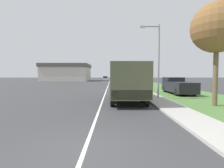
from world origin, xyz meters
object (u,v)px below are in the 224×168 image
object	(u,v)px
car_fourth_ahead	(105,79)
pickup_truck	(177,86)
military_truck	(127,81)
lamp_post	(156,54)
car_nearest_ahead	(117,84)
car_farthest_ahead	(115,78)
car_second_ahead	(115,81)
car_third_ahead	(114,80)

from	to	relation	value
car_fourth_ahead	pickup_truck	world-z (taller)	pickup_truck
military_truck	lamp_post	distance (m)	3.66
military_truck	car_nearest_ahead	size ratio (longest dim) A/B	1.54
car_fourth_ahead	car_farthest_ahead	distance (m)	8.76
car_second_ahead	car_farthest_ahead	bearing A→B (deg)	89.18
car_nearest_ahead	car_fourth_ahead	xyz separation A→B (m)	(-3.17, 38.74, -0.05)
car_second_ahead	lamp_post	distance (m)	24.03
car_nearest_ahead	car_third_ahead	xyz separation A→B (m)	(-0.07, 29.05, -0.12)
car_third_ahead	pickup_truck	bearing A→B (deg)	-79.07
military_truck	car_second_ahead	world-z (taller)	military_truck
military_truck	lamp_post	bearing A→B (deg)	26.21
car_nearest_ahead	lamp_post	bearing A→B (deg)	-72.48
car_nearest_ahead	car_fourth_ahead	distance (m)	38.87
car_second_ahead	car_fourth_ahead	size ratio (longest dim) A/B	1.06
pickup_truck	lamp_post	distance (m)	6.37
car_farthest_ahead	pickup_truck	size ratio (longest dim) A/B	0.85
car_second_ahead	pickup_truck	bearing A→B (deg)	-71.08
car_fourth_ahead	car_nearest_ahead	bearing A→B (deg)	-85.33
pickup_truck	car_third_ahead	bearing A→B (deg)	100.93
car_third_ahead	car_fourth_ahead	size ratio (longest dim) A/B	1.00
military_truck	lamp_post	world-z (taller)	lamp_post
car_nearest_ahead	car_fourth_ahead	size ratio (longest dim) A/B	1.05
car_third_ahead	car_fourth_ahead	world-z (taller)	car_fourth_ahead
car_third_ahead	car_fourth_ahead	distance (m)	10.18
car_second_ahead	lamp_post	world-z (taller)	lamp_post
car_nearest_ahead	car_third_ahead	world-z (taller)	car_nearest_ahead
car_fourth_ahead	lamp_post	world-z (taller)	lamp_post
car_farthest_ahead	car_second_ahead	bearing A→B (deg)	-90.82
car_second_ahead	pickup_truck	distance (m)	20.34
military_truck	car_nearest_ahead	bearing A→B (deg)	92.17
military_truck	car_second_ahead	xyz separation A→B (m)	(-0.47, 24.91, -0.88)
car_farthest_ahead	lamp_post	size ratio (longest dim) A/B	0.78
car_nearest_ahead	lamp_post	distance (m)	10.45
lamp_post	car_farthest_ahead	bearing A→B (deg)	92.65
car_nearest_ahead	pickup_truck	world-z (taller)	pickup_truck
car_nearest_ahead	car_farthest_ahead	size ratio (longest dim) A/B	0.95
car_second_ahead	lamp_post	xyz separation A→B (m)	(3.07, -23.63, 3.13)
car_nearest_ahead	car_second_ahead	distance (m)	14.11
car_second_ahead	car_fourth_ahead	world-z (taller)	car_second_ahead
military_truck	car_third_ahead	distance (m)	39.86
car_second_ahead	car_nearest_ahead	bearing A→B (deg)	-89.74
military_truck	car_third_ahead	xyz separation A→B (m)	(-0.48, 39.85, -0.98)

